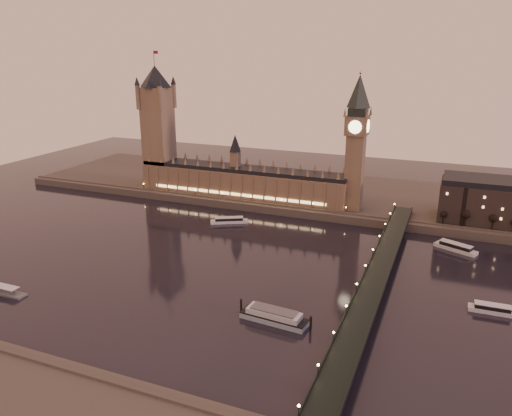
{
  "coord_description": "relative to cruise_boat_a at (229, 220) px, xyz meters",
  "views": [
    {
      "loc": [
        124.27,
        -251.47,
        126.09
      ],
      "look_at": [
        7.67,
        35.0,
        26.53
      ],
      "focal_mm": 35.0,
      "sensor_mm": 36.0,
      "label": 1
    }
  ],
  "objects": [
    {
      "name": "ground",
      "position": [
        28.53,
        -69.86,
        -1.97
      ],
      "size": [
        700.0,
        700.0,
        0.0
      ],
      "primitive_type": "plane",
      "color": "black",
      "rests_on": "ground"
    },
    {
      "name": "far_embankment",
      "position": [
        58.53,
        95.14,
        1.03
      ],
      "size": [
        560.0,
        130.0,
        6.0
      ],
      "primitive_type": "cube",
      "color": "#423D35",
      "rests_on": "ground"
    },
    {
      "name": "palace_of_westminster",
      "position": [
        -11.59,
        51.13,
        19.74
      ],
      "size": [
        180.0,
        26.62,
        52.0
      ],
      "color": "brown",
      "rests_on": "ground"
    },
    {
      "name": "victoria_tower",
      "position": [
        -91.47,
        51.14,
        63.82
      ],
      "size": [
        31.68,
        31.68,
        118.0
      ],
      "color": "brown",
      "rests_on": "ground"
    },
    {
      "name": "big_ben",
      "position": [
        82.52,
        51.12,
        61.98
      ],
      "size": [
        17.68,
        17.68,
        104.0
      ],
      "color": "brown",
      "rests_on": "ground"
    },
    {
      "name": "westminster_bridge",
      "position": [
        120.14,
        -69.86,
        3.55
      ],
      "size": [
        13.2,
        260.0,
        15.3
      ],
      "color": "black",
      "rests_on": "ground"
    },
    {
      "name": "bare_tree_0",
      "position": [
        149.04,
        39.14,
        12.16
      ],
      "size": [
        5.37,
        5.37,
        10.92
      ],
      "color": "black",
      "rests_on": "ground"
    },
    {
      "name": "bare_tree_1",
      "position": [
        164.99,
        39.14,
        12.16
      ],
      "size": [
        5.37,
        5.37,
        10.92
      ],
      "color": "black",
      "rests_on": "ground"
    },
    {
      "name": "bare_tree_2",
      "position": [
        180.93,
        39.14,
        12.16
      ],
      "size": [
        5.37,
        5.37,
        10.92
      ],
      "color": "black",
      "rests_on": "ground"
    },
    {
      "name": "cruise_boat_a",
      "position": [
        0.0,
        0.0,
        0.0
      ],
      "size": [
        27.49,
        18.42,
        4.47
      ],
      "rotation": [
        0.0,
        0.0,
        0.49
      ],
      "color": "silver",
      "rests_on": "ground"
    },
    {
      "name": "cruise_boat_b",
      "position": [
        159.83,
        6.84,
        0.26
      ],
      "size": [
        27.74,
        17.57,
        5.05
      ],
      "rotation": [
        0.0,
        0.0,
        -0.43
      ],
      "color": "silver",
      "rests_on": "ground"
    },
    {
      "name": "cruise_boat_c",
      "position": [
        178.74,
        -72.07,
        0.0
      ],
      "size": [
        22.54,
        6.68,
        4.48
      ],
      "rotation": [
        0.0,
        0.0,
        0.03
      ],
      "color": "silver",
      "rests_on": "ground"
    },
    {
      "name": "moored_barge",
      "position": [
        80.75,
        -121.23,
        0.99
      ],
      "size": [
        38.06,
        12.03,
        7.0
      ],
      "rotation": [
        0.0,
        0.0,
        -0.09
      ],
      "color": "#97AEC1",
      "rests_on": "ground"
    }
  ]
}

